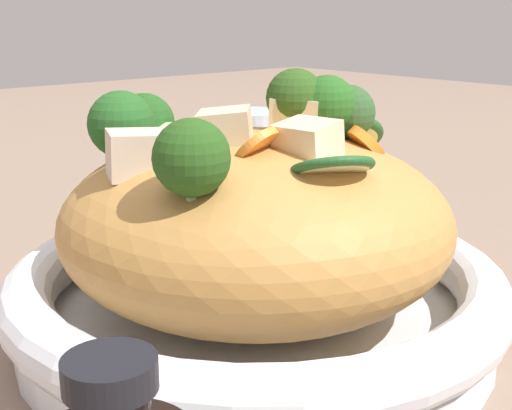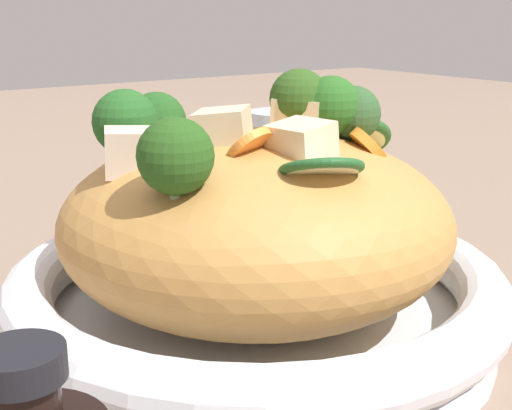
# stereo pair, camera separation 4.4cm
# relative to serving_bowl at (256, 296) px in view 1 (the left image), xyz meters

# --- Properties ---
(ground_plane) EXTENTS (3.00, 3.00, 0.00)m
(ground_plane) POSITION_rel_serving_bowl_xyz_m (0.00, 0.00, -0.03)
(ground_plane) COLOR #816B59
(serving_bowl) EXTENTS (0.31, 0.31, 0.05)m
(serving_bowl) POSITION_rel_serving_bowl_xyz_m (0.00, 0.00, 0.00)
(serving_bowl) COLOR white
(serving_bowl) RESTS_ON ground_plane
(noodle_heap) EXTENTS (0.24, 0.24, 0.11)m
(noodle_heap) POSITION_rel_serving_bowl_xyz_m (-0.00, 0.00, 0.05)
(noodle_heap) COLOR #B88240
(noodle_heap) RESTS_ON serving_bowl
(broccoli_florets) EXTENTS (0.21, 0.19, 0.07)m
(broccoli_florets) POSITION_rel_serving_bowl_xyz_m (0.01, 0.02, 0.11)
(broccoli_florets) COLOR #A3C073
(broccoli_florets) RESTS_ON serving_bowl
(carrot_coins) EXTENTS (0.11, 0.08, 0.03)m
(carrot_coins) POSITION_rel_serving_bowl_xyz_m (0.01, -0.02, 0.10)
(carrot_coins) COLOR orange
(carrot_coins) RESTS_ON serving_bowl
(zucchini_slices) EXTENTS (0.15, 0.23, 0.05)m
(zucchini_slices) POSITION_rel_serving_bowl_xyz_m (0.01, 0.02, 0.09)
(zucchini_slices) COLOR beige
(zucchini_slices) RESTS_ON serving_bowl
(chicken_chunks) EXTENTS (0.15, 0.10, 0.04)m
(chicken_chunks) POSITION_rel_serving_bowl_xyz_m (-0.01, -0.00, 0.11)
(chicken_chunks) COLOR beige
(chicken_chunks) RESTS_ON serving_bowl
(drinking_glass) EXTENTS (0.07, 0.07, 0.10)m
(drinking_glass) POSITION_rel_serving_bowl_xyz_m (0.19, 0.23, 0.02)
(drinking_glass) COLOR silver
(drinking_glass) RESTS_ON ground_plane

